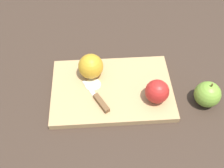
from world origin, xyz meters
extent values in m
plane|color=#38281E|center=(0.00, 0.00, 0.00)|extent=(4.00, 4.00, 0.00)
cube|color=tan|center=(0.00, 0.00, 0.01)|extent=(0.45, 0.33, 0.02)
sphere|color=red|center=(-0.13, 0.07, 0.06)|extent=(0.08, 0.08, 0.08)
cylinder|color=#EFE5C6|center=(-0.13, 0.07, 0.06)|extent=(0.07, 0.00, 0.07)
sphere|color=gold|center=(0.06, -0.07, 0.07)|extent=(0.09, 0.09, 0.09)
cylinder|color=#EFE5C6|center=(0.07, -0.07, 0.07)|extent=(0.05, 0.07, 0.08)
cube|color=silver|center=(0.08, -0.01, 0.02)|extent=(0.04, 0.08, 0.00)
cube|color=brown|center=(0.05, 0.06, 0.03)|extent=(0.05, 0.08, 0.02)
cylinder|color=#EFE5C6|center=(0.06, -0.02, 0.02)|extent=(0.06, 0.06, 0.00)
sphere|color=olive|center=(-0.30, 0.10, 0.04)|extent=(0.09, 0.09, 0.09)
cylinder|color=#4C3319|center=(-0.30, 0.10, 0.09)|extent=(0.01, 0.01, 0.01)
camera|label=1|loc=(0.10, 0.54, 0.75)|focal=42.00mm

